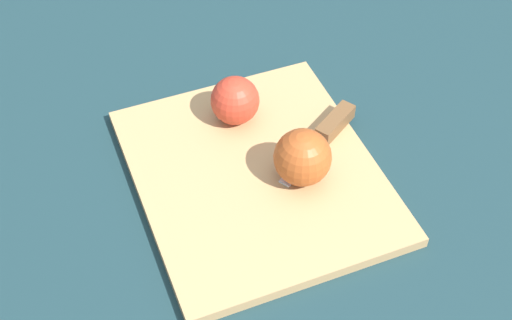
# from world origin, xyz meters

# --- Properties ---
(ground_plane) EXTENTS (4.00, 4.00, 0.00)m
(ground_plane) POSITION_xyz_m (0.00, 0.00, 0.00)
(ground_plane) COLOR #193338
(cutting_board) EXTENTS (0.40, 0.36, 0.02)m
(cutting_board) POSITION_xyz_m (0.00, 0.00, 0.01)
(cutting_board) COLOR tan
(cutting_board) RESTS_ON ground_plane
(apple_half_left) EXTENTS (0.07, 0.07, 0.07)m
(apple_half_left) POSITION_xyz_m (-0.10, -0.01, 0.05)
(apple_half_left) COLOR red
(apple_half_left) RESTS_ON cutting_board
(apple_half_right) EXTENTS (0.07, 0.07, 0.07)m
(apple_half_right) POSITION_xyz_m (0.02, 0.05, 0.05)
(apple_half_right) COLOR #AD4C1E
(apple_half_right) RESTS_ON cutting_board
(knife) EXTENTS (0.12, 0.12, 0.02)m
(knife) POSITION_xyz_m (-0.05, 0.11, 0.02)
(knife) COLOR silver
(knife) RESTS_ON cutting_board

